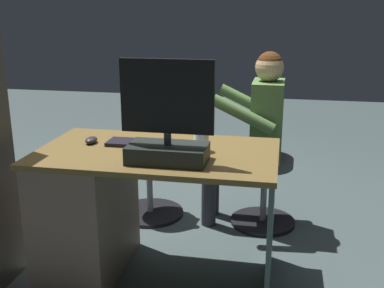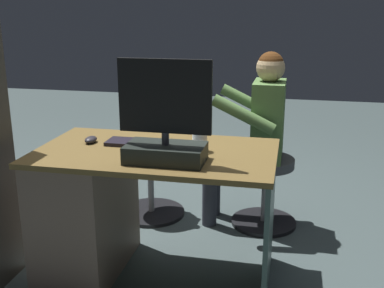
# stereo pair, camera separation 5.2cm
# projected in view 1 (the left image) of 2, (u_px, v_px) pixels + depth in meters

# --- Properties ---
(ground_plane) EXTENTS (10.00, 10.00, 0.00)m
(ground_plane) POSITION_uv_depth(u_px,v_px,m) (176.00, 240.00, 3.09)
(ground_plane) COLOR #404E4E
(desk) EXTENTS (1.25, 0.72, 0.74)m
(desk) POSITION_uv_depth(u_px,v_px,m) (103.00, 206.00, 2.63)
(desk) COLOR brown
(desk) RESTS_ON ground_plane
(monitor) EXTENTS (0.45, 0.21, 0.49)m
(monitor) POSITION_uv_depth(u_px,v_px,m) (168.00, 132.00, 2.26)
(monitor) COLOR black
(monitor) RESTS_ON desk
(keyboard) EXTENTS (0.42, 0.14, 0.02)m
(keyboard) POSITION_uv_depth(u_px,v_px,m) (146.00, 144.00, 2.57)
(keyboard) COLOR black
(keyboard) RESTS_ON desk
(computer_mouse) EXTENTS (0.06, 0.10, 0.04)m
(computer_mouse) POSITION_uv_depth(u_px,v_px,m) (91.00, 140.00, 2.60)
(computer_mouse) COLOR #28262C
(computer_mouse) RESTS_ON desk
(cup) EXTENTS (0.08, 0.08, 0.10)m
(cup) POSITION_uv_depth(u_px,v_px,m) (201.00, 141.00, 2.46)
(cup) COLOR white
(cup) RESTS_ON desk
(tv_remote) EXTENTS (0.11, 0.15, 0.02)m
(tv_remote) POSITION_uv_depth(u_px,v_px,m) (137.00, 147.00, 2.51)
(tv_remote) COLOR black
(tv_remote) RESTS_ON desk
(notebook_binder) EXTENTS (0.28, 0.34, 0.02)m
(notebook_binder) POSITION_uv_depth(u_px,v_px,m) (184.00, 152.00, 2.41)
(notebook_binder) COLOR beige
(notebook_binder) RESTS_ON desk
(office_chair_teddy) EXTENTS (0.48, 0.48, 0.48)m
(office_chair_teddy) POSITION_uv_depth(u_px,v_px,m) (149.00, 180.00, 3.39)
(office_chair_teddy) COLOR black
(office_chair_teddy) RESTS_ON ground_plane
(teddy_bear) EXTENTS (0.25, 0.25, 0.35)m
(teddy_bear) POSITION_uv_depth(u_px,v_px,m) (149.00, 129.00, 3.30)
(teddy_bear) COLOR #946C4F
(teddy_bear) RESTS_ON office_chair_teddy
(visitor_chair) EXTENTS (0.45, 0.45, 0.48)m
(visitor_chair) POSITION_uv_depth(u_px,v_px,m) (264.00, 185.00, 3.25)
(visitor_chair) COLOR black
(visitor_chair) RESTS_ON ground_plane
(person) EXTENTS (0.52, 0.48, 1.19)m
(person) POSITION_uv_depth(u_px,v_px,m) (254.00, 126.00, 3.15)
(person) COLOR #557940
(person) RESTS_ON ground_plane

